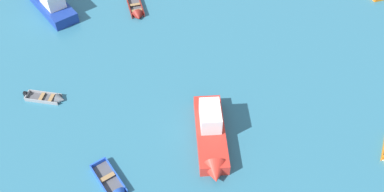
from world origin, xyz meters
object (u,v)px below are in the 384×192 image
at_px(rowboat_blue_foreground_center, 115,190).
at_px(rowboat_maroon_far_left, 137,12).
at_px(rowboat_grey_back_row_center, 52,99).
at_px(motor_launch_deep_blue_outer_right, 49,0).
at_px(motor_launch_red_near_left, 211,136).

relative_size(rowboat_blue_foreground_center, rowboat_maroon_far_left, 0.86).
bearing_deg(rowboat_blue_foreground_center, rowboat_grey_back_row_center, 135.81).
bearing_deg(motor_launch_deep_blue_outer_right, motor_launch_red_near_left, -37.38).
xyz_separation_m(rowboat_grey_back_row_center, rowboat_maroon_far_left, (3.47, 10.83, 0.04)).
relative_size(motor_launch_deep_blue_outer_right, rowboat_maroon_far_left, 1.76).
relative_size(rowboat_grey_back_row_center, motor_launch_red_near_left, 0.45).
relative_size(motor_launch_red_near_left, rowboat_maroon_far_left, 1.89).
relative_size(rowboat_grey_back_row_center, rowboat_blue_foreground_center, 0.98).
xyz_separation_m(rowboat_blue_foreground_center, rowboat_maroon_far_left, (-3.06, 17.18, 0.00)).
xyz_separation_m(motor_launch_deep_blue_outer_right, rowboat_blue_foreground_center, (10.97, -16.84, -0.57)).
relative_size(motor_launch_red_near_left, rowboat_blue_foreground_center, 2.20).
xyz_separation_m(motor_launch_red_near_left, rowboat_blue_foreground_center, (-5.19, -4.49, -0.55)).
height_order(motor_launch_deep_blue_outer_right, rowboat_maroon_far_left, motor_launch_deep_blue_outer_right).
bearing_deg(rowboat_blue_foreground_center, rowboat_maroon_far_left, 100.11).
relative_size(rowboat_grey_back_row_center, rowboat_maroon_far_left, 0.84).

